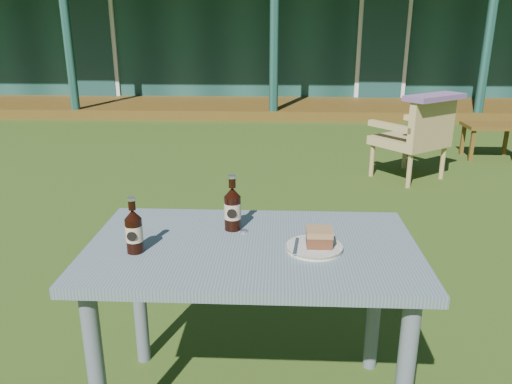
{
  "coord_description": "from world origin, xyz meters",
  "views": [
    {
      "loc": [
        0.09,
        -3.26,
        1.48
      ],
      "look_at": [
        0.0,
        -1.3,
        0.82
      ],
      "focal_mm": 35.0,
      "sensor_mm": 36.0,
      "label": 1
    }
  ],
  "objects_px": {
    "cola_bottle_near": "(233,208)",
    "armchair_left": "(416,134)",
    "cafe_table": "(252,269)",
    "cola_bottle_far": "(134,231)",
    "side_table": "(491,129)",
    "plate": "(314,247)",
    "cake_slice": "(319,237)"
  },
  "relations": [
    {
      "from": "cola_bottle_near",
      "to": "armchair_left",
      "type": "bearing_deg",
      "value": 63.71
    },
    {
      "from": "cafe_table",
      "to": "cola_bottle_near",
      "type": "height_order",
      "value": "cola_bottle_near"
    },
    {
      "from": "cola_bottle_far",
      "to": "armchair_left",
      "type": "bearing_deg",
      "value": 60.78
    },
    {
      "from": "side_table",
      "to": "cola_bottle_far",
      "type": "bearing_deg",
      "value": -124.99
    },
    {
      "from": "plate",
      "to": "cola_bottle_near",
      "type": "relative_size",
      "value": 0.93
    },
    {
      "from": "cake_slice",
      "to": "cola_bottle_near",
      "type": "height_order",
      "value": "cola_bottle_near"
    },
    {
      "from": "cafe_table",
      "to": "cake_slice",
      "type": "distance_m",
      "value": 0.28
    },
    {
      "from": "cola_bottle_far",
      "to": "side_table",
      "type": "bearing_deg",
      "value": 55.01
    },
    {
      "from": "plate",
      "to": "cake_slice",
      "type": "distance_m",
      "value": 0.04
    },
    {
      "from": "cake_slice",
      "to": "cafe_table",
      "type": "bearing_deg",
      "value": 173.47
    },
    {
      "from": "plate",
      "to": "armchair_left",
      "type": "distance_m",
      "value": 3.49
    },
    {
      "from": "side_table",
      "to": "armchair_left",
      "type": "bearing_deg",
      "value": -140.68
    },
    {
      "from": "cafe_table",
      "to": "cola_bottle_near",
      "type": "relative_size",
      "value": 5.47
    },
    {
      "from": "armchair_left",
      "to": "side_table",
      "type": "height_order",
      "value": "armchair_left"
    },
    {
      "from": "cola_bottle_far",
      "to": "armchair_left",
      "type": "height_order",
      "value": "cola_bottle_far"
    },
    {
      "from": "cola_bottle_near",
      "to": "side_table",
      "type": "distance_m",
      "value": 4.78
    },
    {
      "from": "cola_bottle_far",
      "to": "side_table",
      "type": "height_order",
      "value": "cola_bottle_far"
    },
    {
      "from": "cake_slice",
      "to": "armchair_left",
      "type": "relative_size",
      "value": 0.11
    },
    {
      "from": "side_table",
      "to": "cola_bottle_near",
      "type": "bearing_deg",
      "value": -123.31
    },
    {
      "from": "cafe_table",
      "to": "side_table",
      "type": "xyz_separation_m",
      "value": [
        2.53,
        4.12,
        -0.28
      ]
    },
    {
      "from": "cola_bottle_near",
      "to": "cola_bottle_far",
      "type": "bearing_deg",
      "value": -145.87
    },
    {
      "from": "side_table",
      "to": "plate",
      "type": "bearing_deg",
      "value": -119.1
    },
    {
      "from": "cola_bottle_near",
      "to": "cola_bottle_far",
      "type": "distance_m",
      "value": 0.39
    },
    {
      "from": "cafe_table",
      "to": "plate",
      "type": "bearing_deg",
      "value": -8.76
    },
    {
      "from": "cola_bottle_far",
      "to": "armchair_left",
      "type": "distance_m",
      "value": 3.8
    },
    {
      "from": "cafe_table",
      "to": "armchair_left",
      "type": "xyz_separation_m",
      "value": [
        1.44,
        3.22,
        -0.16
      ]
    },
    {
      "from": "plate",
      "to": "armchair_left",
      "type": "relative_size",
      "value": 0.25
    },
    {
      "from": "cafe_table",
      "to": "cola_bottle_far",
      "type": "bearing_deg",
      "value": -168.42
    },
    {
      "from": "cake_slice",
      "to": "plate",
      "type": "bearing_deg",
      "value": -158.16
    },
    {
      "from": "cola_bottle_far",
      "to": "side_table",
      "type": "xyz_separation_m",
      "value": [
        2.94,
        4.2,
        -0.46
      ]
    },
    {
      "from": "cake_slice",
      "to": "cola_bottle_near",
      "type": "distance_m",
      "value": 0.36
    },
    {
      "from": "cafe_table",
      "to": "cola_bottle_near",
      "type": "xyz_separation_m",
      "value": [
        -0.08,
        0.14,
        0.19
      ]
    }
  ]
}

